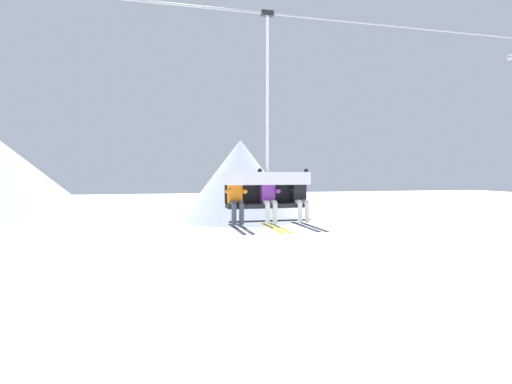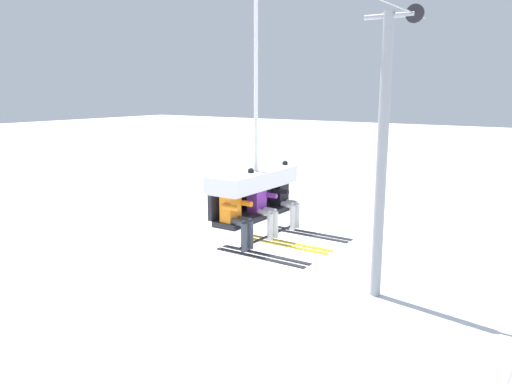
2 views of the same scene
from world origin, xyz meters
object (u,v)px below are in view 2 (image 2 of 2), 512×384
at_px(skier_orange, 237,213).
at_px(chairlift_chair, 253,183).
at_px(lift_tower_far, 383,154).
at_px(skier_purple, 262,203).
at_px(skier_black, 285,196).

bearing_deg(skier_orange, chairlift_chair, 15.61).
distance_m(lift_tower_far, chairlift_chair, 8.56).
bearing_deg(chairlift_chair, skier_purple, -90.90).
relative_size(skier_orange, skier_black, 1.00).
bearing_deg(chairlift_chair, skier_black, -15.09).
relative_size(lift_tower_far, skier_black, 5.61).
relative_size(skier_orange, skier_purple, 1.00).
height_order(lift_tower_far, skier_purple, lift_tower_far).
height_order(chairlift_chair, skier_black, chairlift_chair).
bearing_deg(lift_tower_far, skier_orange, -174.28).
height_order(chairlift_chair, skier_orange, chairlift_chair).
bearing_deg(skier_black, skier_orange, -179.75).
bearing_deg(skier_orange, skier_black, 0.25).
xyz_separation_m(lift_tower_far, chairlift_chair, (-8.52, -0.71, 0.40)).
bearing_deg(skier_purple, skier_black, 0.00).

